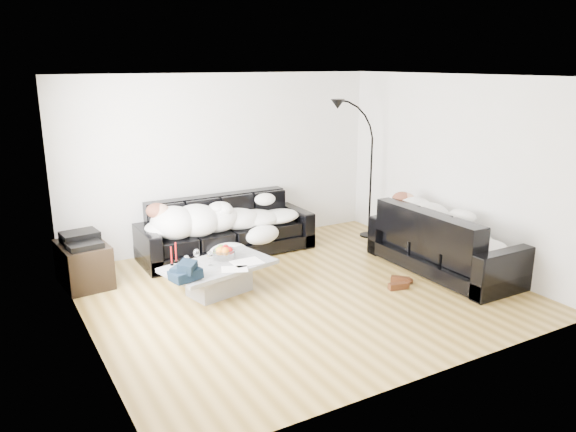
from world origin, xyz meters
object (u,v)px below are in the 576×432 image
fruit_bowl (224,251)px  candle_right (176,253)px  stereo (81,239)px  candle_left (171,256)px  shoes (399,283)px  av_cabinet (84,264)px  wine_glass_b (187,262)px  sleeper_back (227,213)px  floor_lamp (371,177)px  wine_glass_a (197,257)px  sofa_right (445,240)px  coffee_table (219,278)px  sleeper_right (446,225)px  sofa_back (226,227)px  wine_glass_c (210,258)px

fruit_bowl → candle_right: candle_right is taller
stereo → candle_left: bearing=-52.3°
stereo → shoes: bearing=-37.9°
candle_left → av_cabinet: (-0.87, 0.88, -0.22)m
wine_glass_b → av_cabinet: size_ratio=0.20×
sleeper_back → wine_glass_b: sleeper_back is taller
wine_glass_b → candle_right: (-0.05, 0.25, 0.05)m
candle_left → floor_lamp: floor_lamp is taller
shoes → stereo: bearing=173.9°
wine_glass_b → shoes: 2.67m
fruit_bowl → wine_glass_a: size_ratio=1.51×
sofa_right → coffee_table: (-2.95, 0.80, -0.25)m
sofa_right → wine_glass_b: bearing=75.9°
sleeper_right → fruit_bowl: (-2.81, 0.95, -0.18)m
av_cabinet → coffee_table: bearing=-43.8°
fruit_bowl → shoes: fruit_bowl is taller
fruit_bowl → av_cabinet: bearing=148.1°
candle_left → stereo: 1.24m
sleeper_right → candle_right: size_ratio=7.12×
av_cabinet → shoes: bearing=-35.7°
sleeper_right → shoes: 1.08m
sleeper_right → candle_left: (-3.46, 1.03, -0.15)m
candle_left → wine_glass_a: bearing=-22.3°
sofa_back → floor_lamp: (2.37, -0.33, 0.57)m
wine_glass_a → stereo: 1.52m
wine_glass_a → stereo: bearing=139.3°
sofa_back → sleeper_back: 0.23m
coffee_table → av_cabinet: bearing=141.3°
shoes → sofa_right: bearing=33.7°
wine_glass_a → floor_lamp: 3.42m
fruit_bowl → shoes: size_ratio=0.71×
wine_glass_c → candle_left: 0.47m
sofa_right → wine_glass_b: 3.44m
sleeper_back → stereo: 2.06m
sleeper_back → floor_lamp: size_ratio=1.10×
wine_glass_a → shoes: (2.30, -1.06, -0.43)m
candle_left → coffee_table: bearing=-24.6°
coffee_table → wine_glass_c: bearing=179.1°
shoes → coffee_table: bearing=-179.8°
sofa_back → coffee_table: (-0.67, -1.30, -0.23)m
wine_glass_b → shoes: (2.45, -0.98, -0.42)m
wine_glass_c → wine_glass_a: bearing=136.7°
sleeper_right → av_cabinet: size_ratio=2.32×
wine_glass_c → av_cabinet: bearing=139.0°
sleeper_back → fruit_bowl: size_ratio=7.51×
sleeper_back → wine_glass_a: (-0.91, -1.12, -0.16)m
sofa_right → coffee_table: bearing=74.9°
sleeper_back → av_cabinet: 2.09m
sleeper_right → stereo: bearing=66.3°
sleeper_back → sofa_back: bearing=90.0°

